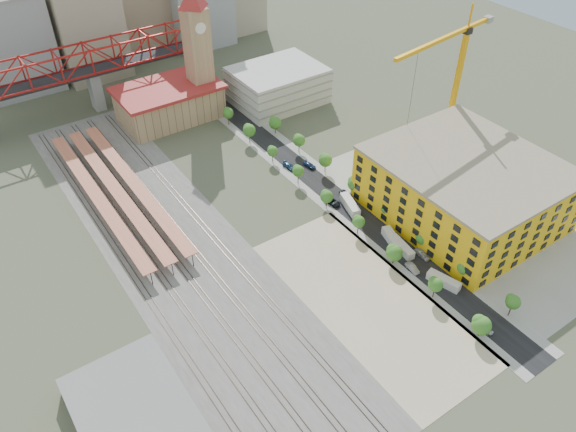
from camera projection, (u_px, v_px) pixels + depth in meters
ground at (308, 228)px, 165.02m from camera, size 400.00×400.00×0.00m
ballast_strip at (171, 242)px, 160.41m from camera, size 36.00×165.00×0.06m
dirt_lot at (368, 300)px, 143.25m from camera, size 28.00×67.00×0.06m
street_asphalt at (321, 185)px, 181.50m from camera, size 12.00×170.00×0.06m
sidewalk_west at (307, 191)px, 179.10m from camera, size 3.00×170.00×0.04m
sidewalk_east at (334, 179)px, 183.90m from camera, size 3.00×170.00×0.04m
construction_pad at (465, 209)px, 171.92m from camera, size 50.00×90.00×0.06m
rail_tracks at (165, 244)px, 159.55m from camera, size 26.56×160.00×0.18m
platform_canopies at (115, 189)px, 173.16m from camera, size 16.00×80.00×4.12m
station_hall at (169, 102)px, 210.64m from camera, size 38.00×24.00×13.10m
clock_tower at (197, 39)px, 200.98m from camera, size 12.00×12.00×52.00m
parking_garage at (278, 85)px, 220.69m from camera, size 34.00×26.00×14.00m
truss_bridge at (89, 63)px, 208.74m from camera, size 94.00×9.60×25.60m
construction_building at (464, 188)px, 164.63m from camera, size 44.60×50.60×18.80m
warehouse at (135, 416)px, 115.60m from camera, size 22.00×32.00×5.00m
street_trees at (340, 201)px, 175.17m from camera, size 15.40×124.40×8.00m
skyline at (131, 6)px, 244.07m from camera, size 133.00×46.00×60.00m
distant_hills at (143, 93)px, 400.55m from camera, size 647.00×264.00×227.00m
tower_crane at (455, 68)px, 176.99m from camera, size 47.19×8.25×50.63m
site_trailer_a at (444, 281)px, 146.87m from camera, size 4.76×9.35×2.48m
site_trailer_b at (402, 247)px, 156.86m from camera, size 3.54×9.18×2.45m
site_trailer_c at (393, 240)px, 159.22m from camera, size 5.09×9.91×2.62m
site_trailer_d at (350, 205)px, 171.32m from camera, size 5.26×10.37×2.74m
car_0 at (485, 329)px, 135.42m from camera, size 2.07×4.28×1.41m
car_1 at (412, 268)px, 151.21m from camera, size 2.06×4.82×1.54m
car_2 at (332, 202)px, 173.52m from camera, size 3.52×6.02×1.57m
car_3 at (289, 166)px, 188.43m from camera, size 2.84×5.60×1.56m
car_4 at (424, 256)px, 154.97m from camera, size 1.82×4.13×1.38m
car_5 at (421, 254)px, 155.62m from camera, size 1.71×4.39×1.43m
car_6 at (347, 195)px, 176.39m from camera, size 2.86×5.29×1.41m
car_7 at (310, 165)px, 188.87m from camera, size 2.66×5.16×1.43m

